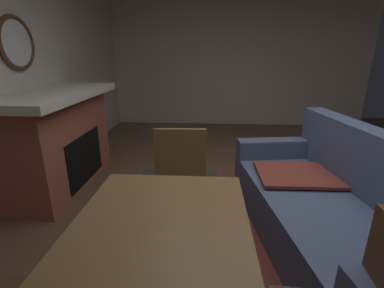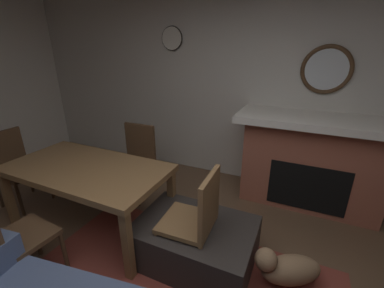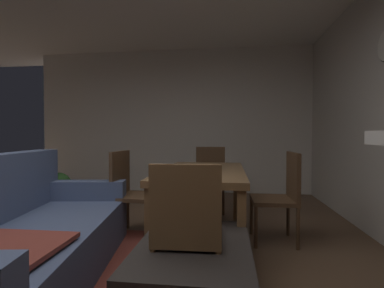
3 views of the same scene
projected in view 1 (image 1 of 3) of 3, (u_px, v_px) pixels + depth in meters
floor at (262, 226)px, 2.53m from camera, size 9.40×9.40×0.00m
wall_left at (234, 59)px, 5.80m from camera, size 0.12×5.63×2.78m
area_rug at (245, 237)px, 2.38m from camera, size 2.60×2.00×0.01m
fireplace at (59, 140)px, 3.16m from camera, size 1.78×0.76×1.13m
round_wall_mirror at (17, 43)px, 2.85m from camera, size 0.56×0.05×0.56m
couch at (333, 210)px, 2.20m from camera, size 2.22×1.24×0.95m
ottoman_coffee_table at (175, 216)px, 2.35m from camera, size 1.05×0.74×0.39m
tv_remote at (170, 204)px, 2.13m from camera, size 0.12×0.17×0.02m
dining_table at (149, 283)px, 1.08m from camera, size 1.66×0.86×0.74m
dining_chair_west at (180, 179)px, 2.28m from camera, size 0.46×0.46×0.93m
small_dog at (179, 177)px, 3.11m from camera, size 0.55×0.45×0.34m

